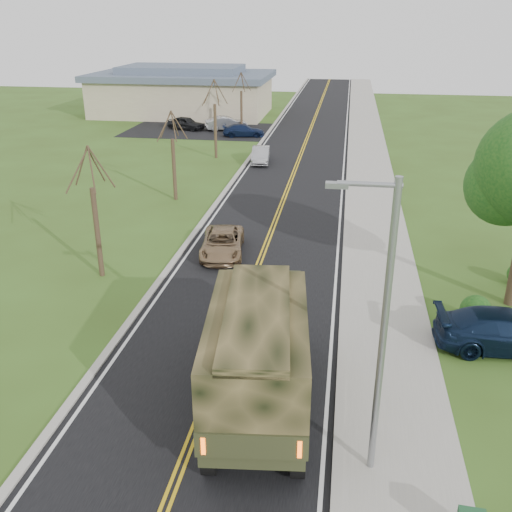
% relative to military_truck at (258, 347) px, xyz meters
% --- Properties ---
extents(ground, '(160.00, 160.00, 0.00)m').
position_rel_military_truck_xyz_m(ground, '(-1.67, -1.52, -2.21)').
color(ground, '#38521B').
rests_on(ground, ground).
extents(road, '(8.00, 120.00, 0.01)m').
position_rel_military_truck_xyz_m(road, '(-1.67, 38.48, -2.20)').
color(road, black).
rests_on(road, ground).
extents(curb_right, '(0.30, 120.00, 0.12)m').
position_rel_military_truck_xyz_m(curb_right, '(2.48, 38.48, -2.15)').
color(curb_right, '#9E998E').
rests_on(curb_right, ground).
extents(sidewalk_right, '(3.20, 120.00, 0.10)m').
position_rel_military_truck_xyz_m(sidewalk_right, '(4.23, 38.48, -2.16)').
color(sidewalk_right, '#9E998E').
rests_on(sidewalk_right, ground).
extents(curb_left, '(0.30, 120.00, 0.10)m').
position_rel_military_truck_xyz_m(curb_left, '(-5.82, 38.48, -2.16)').
color(curb_left, '#9E998E').
rests_on(curb_left, ground).
extents(street_light, '(1.65, 0.22, 8.00)m').
position_rel_military_truck_xyz_m(street_light, '(3.23, -2.02, 2.23)').
color(street_light, gray).
rests_on(street_light, ground).
extents(bare_tree_a, '(1.93, 2.26, 6.08)m').
position_rel_military_truck_xyz_m(bare_tree_a, '(-8.67, 8.48, 0.42)').
color(bare_tree_a, '#38281C').
rests_on(bare_tree_a, ground).
extents(bare_tree_b, '(1.83, 2.14, 5.73)m').
position_rel_military_truck_xyz_m(bare_tree_b, '(-8.67, 20.48, 0.27)').
color(bare_tree_b, '#38281C').
rests_on(bare_tree_b, ground).
extents(bare_tree_c, '(2.04, 2.39, 6.42)m').
position_rel_military_truck_xyz_m(bare_tree_c, '(-8.67, 32.48, 0.57)').
color(bare_tree_c, '#38281C').
rests_on(bare_tree_c, ground).
extents(bare_tree_d, '(1.88, 2.20, 5.91)m').
position_rel_military_truck_xyz_m(bare_tree_d, '(-8.67, 44.48, 0.34)').
color(bare_tree_d, '#38281C').
rests_on(bare_tree_d, ground).
extents(commercial_building, '(25.50, 21.50, 5.65)m').
position_rel_military_truck_xyz_m(commercial_building, '(-17.65, 54.45, 0.48)').
color(commercial_building, tan).
rests_on(commercial_building, ground).
extents(military_truck, '(3.49, 7.96, 3.85)m').
position_rel_military_truck_xyz_m(military_truck, '(0.00, 0.00, 0.00)').
color(military_truck, black).
rests_on(military_truck, ground).
extents(suv_champagne, '(2.61, 4.63, 1.22)m').
position_rel_military_truck_xyz_m(suv_champagne, '(-3.67, 11.84, -1.59)').
color(suv_champagne, '#907251').
rests_on(suv_champagne, ground).
extents(sedan_silver, '(1.74, 4.04, 1.29)m').
position_rel_military_truck_xyz_m(sedan_silver, '(-4.67, 31.29, -1.56)').
color(sedan_silver, '#A3A3A8').
rests_on(sedan_silver, ground).
extents(pickup_navy, '(5.18, 2.35, 1.47)m').
position_rel_military_truck_xyz_m(pickup_navy, '(8.28, 4.76, -1.47)').
color(pickup_navy, '#0D1A31').
rests_on(pickup_navy, ground).
extents(lot_car_dark, '(4.29, 2.76, 1.36)m').
position_rel_military_truck_xyz_m(lot_car_dark, '(-14.62, 44.49, -1.53)').
color(lot_car_dark, black).
rests_on(lot_car_dark, ground).
extents(lot_car_silver, '(4.61, 3.00, 1.43)m').
position_rel_military_truck_xyz_m(lot_car_silver, '(-10.36, 44.90, -1.49)').
color(lot_car_silver, '#9D9DA2').
rests_on(lot_car_silver, ground).
extents(lot_car_navy, '(4.34, 2.36, 1.19)m').
position_rel_military_truck_xyz_m(lot_car_navy, '(-7.99, 41.87, -1.61)').
color(lot_car_navy, '#101C3D').
rests_on(lot_car_navy, ground).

